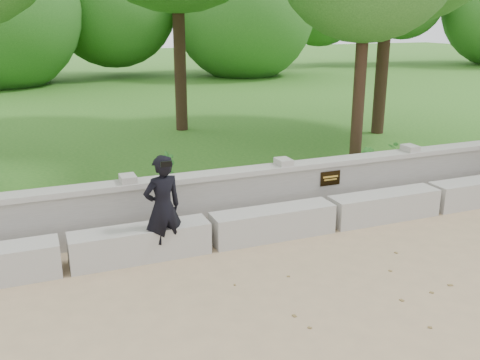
{
  "coord_description": "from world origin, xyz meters",
  "views": [
    {
      "loc": [
        -4.23,
        -4.84,
        3.2
      ],
      "look_at": [
        -1.52,
        1.94,
        0.95
      ],
      "focal_mm": 40.0,
      "sensor_mm": 36.0,
      "label": 1
    }
  ],
  "objects": [
    {
      "name": "shrub_c",
      "position": [
        2.4,
        3.3,
        0.54
      ],
      "size": [
        0.57,
        0.52,
        0.57
      ],
      "primitive_type": "imported",
      "rotation": [
        0.0,
        0.0,
        3.29
      ],
      "color": "#307929",
      "rests_on": "lawn"
    },
    {
      "name": "concrete_bench",
      "position": [
        0.0,
        1.9,
        0.22
      ],
      "size": [
        11.9,
        0.45,
        0.45
      ],
      "color": "#A7A49E",
      "rests_on": "ground"
    },
    {
      "name": "man_main",
      "position": [
        -2.7,
        1.79,
        0.73
      ],
      "size": [
        0.6,
        0.55,
        1.47
      ],
      "color": "black",
      "rests_on": "ground"
    },
    {
      "name": "shrub_b",
      "position": [
        1.65,
        3.3,
        0.54
      ],
      "size": [
        0.38,
        0.4,
        0.57
      ],
      "primitive_type": "imported",
      "rotation": [
        0.0,
        0.0,
        2.12
      ],
      "color": "#307929",
      "rests_on": "lawn"
    },
    {
      "name": "ground",
      "position": [
        0.0,
        0.0,
        0.0
      ],
      "size": [
        80.0,
        80.0,
        0.0
      ],
      "primitive_type": "plane",
      "color": "#A08762",
      "rests_on": "ground"
    },
    {
      "name": "lawn",
      "position": [
        0.0,
        14.0,
        0.12
      ],
      "size": [
        40.0,
        22.0,
        0.25
      ],
      "primitive_type": "cube",
      "color": "#255D19",
      "rests_on": "ground"
    },
    {
      "name": "shrub_a",
      "position": [
        -1.91,
        4.58,
        0.52
      ],
      "size": [
        0.33,
        0.28,
        0.54
      ],
      "primitive_type": "imported",
      "rotation": [
        0.0,
        0.0,
        0.37
      ],
      "color": "#307929",
      "rests_on": "lawn"
    },
    {
      "name": "parapet_wall",
      "position": [
        0.0,
        2.6,
        0.46
      ],
      "size": [
        12.5,
        0.35,
        0.9
      ],
      "color": "#9D9A94",
      "rests_on": "ground"
    }
  ]
}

